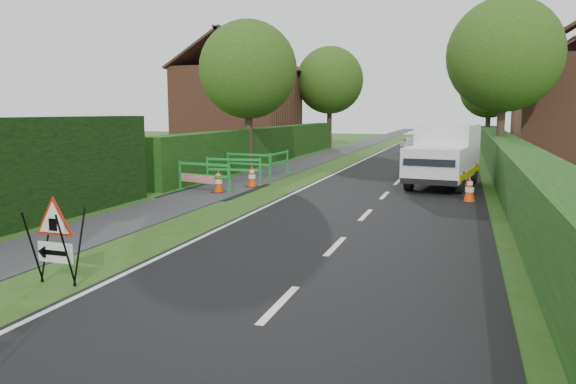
# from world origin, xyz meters

# --- Properties ---
(ground) EXTENTS (120.00, 120.00, 0.00)m
(ground) POSITION_xyz_m (0.00, 0.00, 0.00)
(ground) COLOR #264E16
(ground) RESTS_ON ground
(road_surface) EXTENTS (6.00, 90.00, 0.02)m
(road_surface) POSITION_xyz_m (2.50, 35.00, 0.00)
(road_surface) COLOR black
(road_surface) RESTS_ON ground
(footpath) EXTENTS (2.00, 90.00, 0.02)m
(footpath) POSITION_xyz_m (-3.00, 35.00, 0.01)
(footpath) COLOR #2D2D30
(footpath) RESTS_ON ground
(hedge_west_far) EXTENTS (1.00, 24.00, 1.80)m
(hedge_west_far) POSITION_xyz_m (-5.00, 22.00, 0.00)
(hedge_west_far) COLOR #14380F
(hedge_west_far) RESTS_ON ground
(hedge_east) EXTENTS (1.20, 50.00, 1.50)m
(hedge_east) POSITION_xyz_m (6.50, 16.00, 0.00)
(hedge_east) COLOR #14380F
(hedge_east) RESTS_ON ground
(house_west) EXTENTS (7.50, 7.40, 7.88)m
(house_west) POSITION_xyz_m (-10.00, 30.00, 2.90)
(house_west) COLOR brown
(house_west) RESTS_ON ground
(house_east_b) EXTENTS (7.50, 7.40, 7.88)m
(house_east_b) POSITION_xyz_m (12.00, 42.00, 2.90)
(house_east_b) COLOR brown
(house_east_b) RESTS_ON ground
(tree_nw) EXTENTS (4.40, 4.40, 6.70)m
(tree_nw) POSITION_xyz_m (-4.60, 18.00, 4.48)
(tree_nw) COLOR #2D2116
(tree_nw) RESTS_ON ground
(tree_ne) EXTENTS (5.20, 5.20, 7.79)m
(tree_ne) POSITION_xyz_m (6.40, 22.00, 5.17)
(tree_ne) COLOR #2D2116
(tree_ne) RESTS_ON ground
(tree_fw) EXTENTS (4.80, 4.80, 7.24)m
(tree_fw) POSITION_xyz_m (-4.60, 34.00, 4.83)
(tree_fw) COLOR #2D2116
(tree_fw) RESTS_ON ground
(tree_fe) EXTENTS (4.20, 4.20, 6.33)m
(tree_fe) POSITION_xyz_m (6.40, 38.00, 4.22)
(tree_fe) COLOR #2D2116
(tree_fe) RESTS_ON ground
(triangle_sign) EXTENTS (0.82, 0.82, 1.15)m
(triangle_sign) POSITION_xyz_m (-1.05, 0.84, 0.80)
(triangle_sign) COLOR black
(triangle_sign) RESTS_ON ground
(works_van) EXTENTS (2.53, 4.94, 2.15)m
(works_van) POSITION_xyz_m (4.18, 14.41, 1.14)
(works_van) COLOR silver
(works_van) RESTS_ON ground
(traffic_cone_0) EXTENTS (0.38, 0.38, 0.79)m
(traffic_cone_0) POSITION_xyz_m (5.03, 10.97, 0.39)
(traffic_cone_0) COLOR black
(traffic_cone_0) RESTS_ON ground
(traffic_cone_1) EXTENTS (0.38, 0.38, 0.79)m
(traffic_cone_1) POSITION_xyz_m (4.85, 14.01, 0.39)
(traffic_cone_1) COLOR black
(traffic_cone_1) RESTS_ON ground
(traffic_cone_2) EXTENTS (0.38, 0.38, 0.79)m
(traffic_cone_2) POSITION_xyz_m (4.62, 16.54, 0.39)
(traffic_cone_2) COLOR black
(traffic_cone_2) RESTS_ON ground
(traffic_cone_3) EXTENTS (0.38, 0.38, 0.79)m
(traffic_cone_3) POSITION_xyz_m (-2.74, 10.54, 0.39)
(traffic_cone_3) COLOR black
(traffic_cone_3) RESTS_ON ground
(traffic_cone_4) EXTENTS (0.38, 0.38, 0.79)m
(traffic_cone_4) POSITION_xyz_m (-2.19, 12.15, 0.39)
(traffic_cone_4) COLOR black
(traffic_cone_4) RESTS_ON ground
(ped_barrier_0) EXTENTS (2.09, 0.74, 1.00)m
(ped_barrier_0) POSITION_xyz_m (-3.27, 10.58, 0.63)
(ped_barrier_0) COLOR green
(ped_barrier_0) RESTS_ON ground
(ped_barrier_1) EXTENTS (2.08, 0.51, 1.00)m
(ped_barrier_1) POSITION_xyz_m (-3.07, 12.57, 0.63)
(ped_barrier_1) COLOR green
(ped_barrier_1) RESTS_ON ground
(ped_barrier_2) EXTENTS (2.09, 0.75, 1.00)m
(ped_barrier_2) POSITION_xyz_m (-3.39, 14.86, 0.63)
(ped_barrier_2) COLOR green
(ped_barrier_2) RESTS_ON ground
(ped_barrier_3) EXTENTS (0.42, 2.07, 1.00)m
(ped_barrier_3) POSITION_xyz_m (-2.43, 15.90, 0.63)
(ped_barrier_3) COLOR green
(ped_barrier_3) RESTS_ON ground
(redwhite_plank) EXTENTS (1.43, 0.52, 0.25)m
(redwhite_plank) POSITION_xyz_m (-3.46, 10.48, 0.00)
(redwhite_plank) COLOR red
(redwhite_plank) RESTS_ON ground
(hatchback_car) EXTENTS (2.03, 3.65, 1.18)m
(hatchback_car) POSITION_xyz_m (1.94, 27.99, 0.59)
(hatchback_car) COLOR silver
(hatchback_car) RESTS_ON ground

